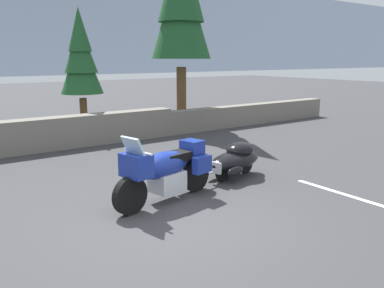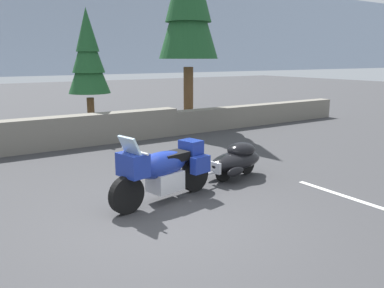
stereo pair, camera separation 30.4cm
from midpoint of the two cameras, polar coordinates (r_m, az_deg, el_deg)
name	(u,v)px [view 2 (the right image)]	position (r m, az deg, el deg)	size (l,w,h in m)	color
ground_plane	(165,223)	(6.56, -2.52, -11.21)	(80.00, 80.00, 0.00)	#38383A
stone_guard_wall	(46,135)	(12.17, -19.44, 1.24)	(24.00, 0.58, 0.93)	slate
touring_motorcycle	(163,169)	(7.31, -3.00, -3.57)	(2.29, 1.03, 1.33)	black
car_shaped_trailer	(236,159)	(8.90, 7.29, -2.18)	(2.23, 1.01, 0.76)	black
pine_tree_far_right	(88,56)	(14.45, -14.01, 12.11)	(1.44, 1.44, 4.27)	brown
parking_stripe_marker	(379,207)	(7.99, 26.08, -8.10)	(0.12, 3.60, 0.01)	silver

